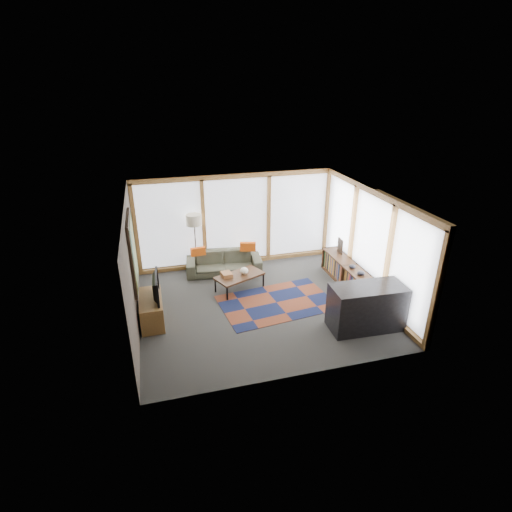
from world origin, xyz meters
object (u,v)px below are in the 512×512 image
object	(u,v)px
sofa	(224,263)
television	(153,287)
floor_lamp	(196,244)
coffee_table	(240,282)
bar_counter	(367,307)
bookshelf	(349,275)
tv_console	(152,310)

from	to	relation	value
sofa	television	world-z (taller)	television
floor_lamp	coffee_table	size ratio (longest dim) A/B	1.38
coffee_table	floor_lamp	bearing A→B (deg)	125.14
bar_counter	television	bearing A→B (deg)	164.38
bookshelf	tv_console	distance (m)	4.90
floor_lamp	coffee_table	world-z (taller)	floor_lamp
floor_lamp	coffee_table	xyz separation A→B (m)	(0.90, -1.29, -0.63)
sofa	coffee_table	size ratio (longest dim) A/B	1.69
coffee_table	tv_console	xyz separation A→B (m)	(-2.17, -0.90, 0.09)
floor_lamp	television	world-z (taller)	floor_lamp
tv_console	coffee_table	bearing A→B (deg)	22.64
sofa	bookshelf	bearing A→B (deg)	-21.82
bookshelf	television	size ratio (longest dim) A/B	2.59
sofa	bar_counter	world-z (taller)	bar_counter
television	tv_console	bearing A→B (deg)	86.76
floor_lamp	bar_counter	size ratio (longest dim) A/B	1.07
sofa	tv_console	bearing A→B (deg)	-128.51
tv_console	bookshelf	bearing A→B (deg)	4.08
coffee_table	tv_console	distance (m)	2.35
tv_console	bar_counter	bearing A→B (deg)	-17.98
floor_lamp	bookshelf	bearing A→B (deg)	-26.90
tv_console	television	xyz separation A→B (m)	(0.08, -0.01, 0.55)
floor_lamp	coffee_table	distance (m)	1.69
sofa	television	size ratio (longest dim) A/B	2.18
sofa	floor_lamp	size ratio (longest dim) A/B	1.22
coffee_table	bookshelf	world-z (taller)	bookshelf
bookshelf	tv_console	size ratio (longest dim) A/B	2.09
coffee_table	bar_counter	distance (m)	3.22
floor_lamp	television	size ratio (longest dim) A/B	1.79
television	bar_counter	distance (m)	4.54
television	bar_counter	bearing A→B (deg)	-106.36
sofa	bar_counter	bearing A→B (deg)	-47.60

